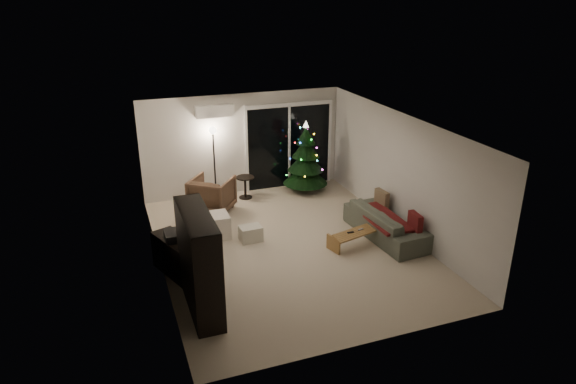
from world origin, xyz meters
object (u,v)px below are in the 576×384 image
object	(u,v)px
coffee_table	(357,239)
christmas_tree	(306,157)
media_cabinet	(177,256)
bookshelf	(186,264)
armchair	(212,195)
sofa	(386,223)

from	to	relation	value
coffee_table	christmas_tree	world-z (taller)	christmas_tree
media_cabinet	christmas_tree	size ratio (longest dim) A/B	0.61
bookshelf	media_cabinet	world-z (taller)	bookshelf
armchair	christmas_tree	xyz separation A→B (m)	(2.51, 0.48, 0.50)
armchair	coffee_table	xyz separation A→B (m)	(2.32, -2.76, -0.24)
armchair	christmas_tree	size ratio (longest dim) A/B	0.50
bookshelf	christmas_tree	distance (m)	5.62
christmas_tree	armchair	bearing A→B (deg)	-169.15
bookshelf	christmas_tree	xyz separation A→B (m)	(3.71, 4.22, 0.08)
bookshelf	armchair	world-z (taller)	bookshelf
media_cabinet	bookshelf	bearing A→B (deg)	-110.75
bookshelf	media_cabinet	size ratio (longest dim) A/B	1.49
armchair	sofa	bearing A→B (deg)	177.16
media_cabinet	armchair	bearing A→B (deg)	44.07
bookshelf	coffee_table	xyz separation A→B (m)	(3.52, 0.99, -0.66)
media_cabinet	christmas_tree	xyz separation A→B (m)	(3.71, 3.03, 0.56)
bookshelf	christmas_tree	size ratio (longest dim) A/B	0.91
bookshelf	sofa	size ratio (longest dim) A/B	0.79
bookshelf	christmas_tree	world-z (taller)	christmas_tree
sofa	bookshelf	bearing A→B (deg)	101.37
sofa	coffee_table	bearing A→B (deg)	101.27
armchair	sofa	world-z (taller)	armchair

